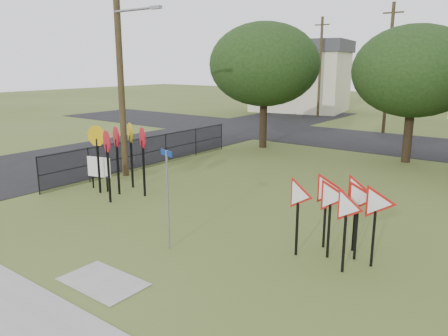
# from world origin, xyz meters

# --- Properties ---
(ground) EXTENTS (140.00, 140.00, 0.00)m
(ground) POSITION_xyz_m (0.00, 0.00, 0.00)
(ground) COLOR #42541F
(sidewalk) EXTENTS (30.00, 1.60, 0.02)m
(sidewalk) POSITION_xyz_m (0.00, -4.20, 0.01)
(sidewalk) COLOR gray
(sidewalk) RESTS_ON ground
(street_left) EXTENTS (8.00, 50.00, 0.02)m
(street_left) POSITION_xyz_m (-12.00, 10.00, 0.01)
(street_left) COLOR black
(street_left) RESTS_ON ground
(street_far) EXTENTS (60.00, 8.00, 0.02)m
(street_far) POSITION_xyz_m (0.00, 20.00, 0.01)
(street_far) COLOR black
(street_far) RESTS_ON ground
(curb_pad) EXTENTS (2.00, 1.20, 0.02)m
(curb_pad) POSITION_xyz_m (0.00, -2.40, 0.01)
(curb_pad) COLOR gray
(curb_pad) RESTS_ON ground
(street_name_sign) EXTENTS (0.55, 0.18, 2.74)m
(street_name_sign) POSITION_xyz_m (-0.12, -0.10, 1.59)
(street_name_sign) COLOR gray
(street_name_sign) RESTS_ON ground
(stop_sign_cluster) EXTENTS (2.48, 2.21, 2.66)m
(stop_sign_cluster) POSITION_xyz_m (-5.13, 2.45, 1.96)
(stop_sign_cluster) COLOR black
(stop_sign_cluster) RESTS_ON ground
(yield_sign_cluster) EXTENTS (2.73, 1.59, 2.14)m
(yield_sign_cluster) POSITION_xyz_m (3.79, 2.11, 1.59)
(yield_sign_cluster) COLOR black
(yield_sign_cluster) RESTS_ON ground
(info_board) EXTENTS (1.04, 0.32, 1.34)m
(info_board) POSITION_xyz_m (-6.29, 2.34, 0.90)
(info_board) COLOR black
(info_board) RESTS_ON ground
(utility_pole_main) EXTENTS (3.55, 0.33, 10.00)m
(utility_pole_main) POSITION_xyz_m (-7.24, 4.50, 5.21)
(utility_pole_main) COLOR #44361F
(utility_pole_main) RESTS_ON ground
(far_pole_a) EXTENTS (1.40, 0.24, 9.00)m
(far_pole_a) POSITION_xyz_m (-2.00, 24.00, 4.60)
(far_pole_a) COLOR #44361F
(far_pole_a) RESTS_ON ground
(far_pole_c) EXTENTS (1.40, 0.24, 9.00)m
(far_pole_c) POSITION_xyz_m (-10.00, 30.00, 4.60)
(far_pole_c) COLOR #44361F
(far_pole_c) RESTS_ON ground
(fence_run) EXTENTS (0.05, 11.55, 1.50)m
(fence_run) POSITION_xyz_m (-7.60, 6.25, 0.78)
(fence_run) COLOR black
(fence_run) RESTS_ON ground
(house_left) EXTENTS (10.58, 8.88, 7.20)m
(house_left) POSITION_xyz_m (-14.00, 34.00, 3.65)
(house_left) COLOR beige
(house_left) RESTS_ON ground
(tree_near_left) EXTENTS (6.40, 6.40, 7.27)m
(tree_near_left) POSITION_xyz_m (-6.00, 14.00, 4.86)
(tree_near_left) COLOR black
(tree_near_left) RESTS_ON ground
(tree_near_mid) EXTENTS (6.00, 6.00, 6.80)m
(tree_near_mid) POSITION_xyz_m (2.00, 15.00, 4.54)
(tree_near_mid) COLOR black
(tree_near_mid) RESTS_ON ground
(tree_far_left) EXTENTS (6.80, 6.80, 7.73)m
(tree_far_left) POSITION_xyz_m (-16.00, 30.00, 5.17)
(tree_far_left) COLOR black
(tree_far_left) RESTS_ON ground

